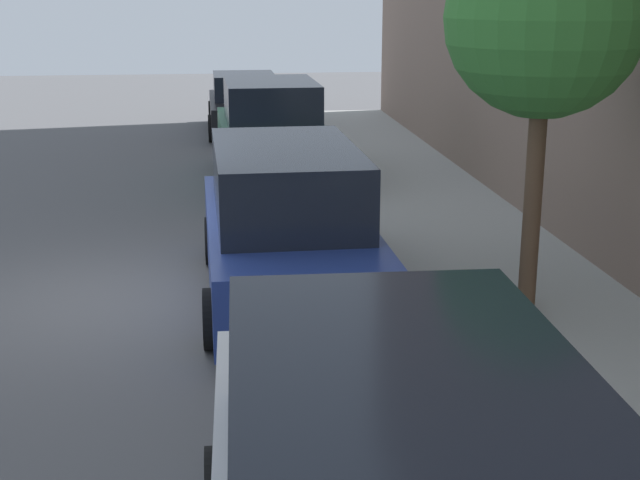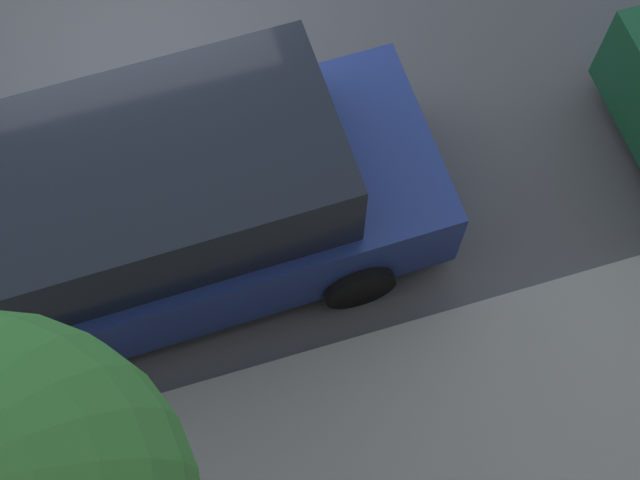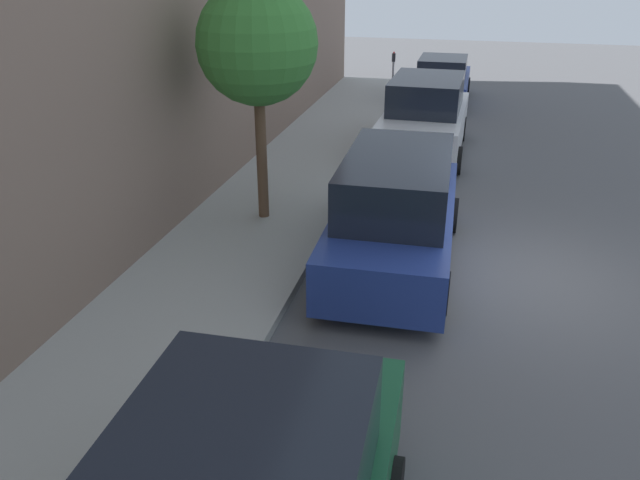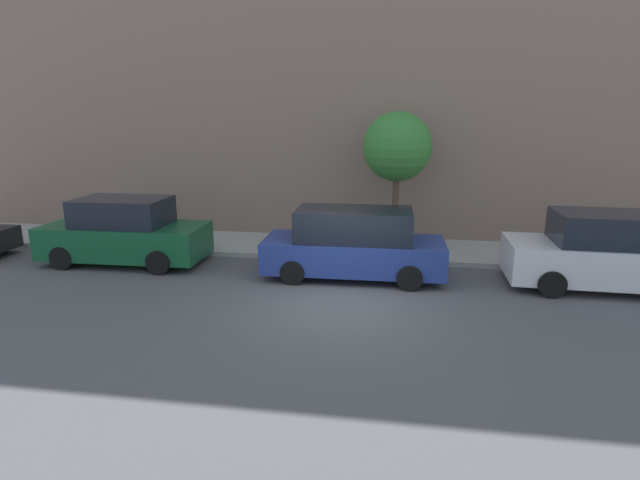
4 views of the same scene
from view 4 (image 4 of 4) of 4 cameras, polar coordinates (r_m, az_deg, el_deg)
name	(u,v)px [view 4 (image 4 of 4)]	position (r m, az deg, el deg)	size (l,w,h in m)	color
ground_plane	(340,305)	(11.92, 2.26, -7.40)	(60.00, 60.00, 0.00)	#515154
sidewalk	(357,248)	(16.54, 4.30, -0.95)	(2.82, 32.00, 0.15)	#9E9E99
building_facade	(367,20)	(18.63, 5.44, 23.71)	(2.00, 32.00, 14.97)	#846B5B
parked_suv_second	(605,253)	(14.68, 29.84, -1.34)	(2.08, 4.84, 1.98)	silver
parked_minivan_third	(354,244)	(13.67, 3.86, -0.51)	(2.02, 4.94, 1.90)	navy
parked_suv_fourth	(125,233)	(16.05, -21.41, 0.77)	(2.08, 4.84, 1.98)	#14512D
street_tree	(397,147)	(15.90, 8.82, 10.43)	(2.15, 2.15, 4.33)	brown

